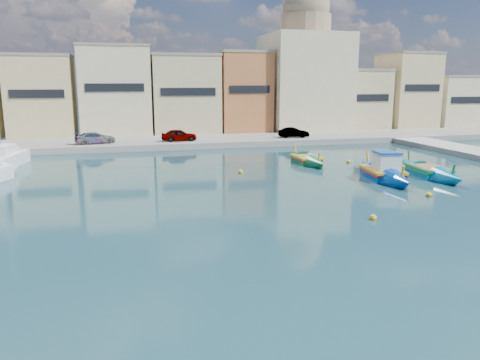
{
  "coord_description": "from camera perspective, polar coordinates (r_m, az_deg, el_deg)",
  "views": [
    {
      "loc": [
        -13.59,
        -18.14,
        6.63
      ],
      "look_at": [
        -7.37,
        6.0,
        1.4
      ],
      "focal_mm": 35.0,
      "sensor_mm": 36.0,
      "label": 1
    }
  ],
  "objects": [
    {
      "name": "ground",
      "position": [
        23.62,
        21.53,
        -5.31
      ],
      "size": [
        160.0,
        160.0,
        0.0
      ],
      "primitive_type": "plane",
      "color": "#122F37",
      "rests_on": "ground"
    },
    {
      "name": "north_quay",
      "position": [
        52.34,
        0.71,
        4.9
      ],
      "size": [
        80.0,
        8.0,
        0.6
      ],
      "primitive_type": "cube",
      "color": "gray",
      "rests_on": "ground"
    },
    {
      "name": "north_townhouses",
      "position": [
        61.0,
        5.05,
        10.27
      ],
      "size": [
        83.2,
        7.87,
        10.19
      ],
      "color": "tan",
      "rests_on": "ground"
    },
    {
      "name": "church_block",
      "position": [
        62.77,
        7.85,
        13.37
      ],
      "size": [
        10.0,
        10.0,
        19.1
      ],
      "color": "beige",
      "rests_on": "ground"
    },
    {
      "name": "parked_cars",
      "position": [
        49.27,
        -7.79,
        5.4
      ],
      "size": [
        24.92,
        2.47,
        1.25
      ],
      "color": "#4C1919",
      "rests_on": "north_quay"
    },
    {
      "name": "luzzu_blue_cabin",
      "position": [
        34.14,
        17.03,
        0.76
      ],
      "size": [
        3.4,
        8.81,
        3.04
      ],
      "color": "#0042A9",
      "rests_on": "ground"
    },
    {
      "name": "luzzu_cyan_mid",
      "position": [
        36.28,
        21.98,
        0.86
      ],
      "size": [
        2.84,
        8.47,
        2.45
      ],
      "color": "#006A9C",
      "rests_on": "ground"
    },
    {
      "name": "luzzu_green",
      "position": [
        39.41,
        8.07,
        2.39
      ],
      "size": [
        1.88,
        6.89,
        2.16
      ],
      "color": "#0A6D3C",
      "rests_on": "ground"
    },
    {
      "name": "yacht_north",
      "position": [
        43.22,
        -26.31,
        2.42
      ],
      "size": [
        4.04,
        9.27,
        11.98
      ],
      "color": "white",
      "rests_on": "ground"
    },
    {
      "name": "mooring_buoys",
      "position": [
        30.06,
        19.18,
        -1.41
      ],
      "size": [
        20.61,
        22.77,
        0.36
      ],
      "color": "gold",
      "rests_on": "ground"
    }
  ]
}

